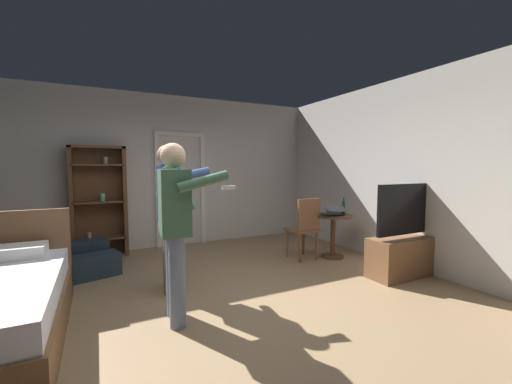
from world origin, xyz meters
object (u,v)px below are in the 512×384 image
Objects in this scene: side_table at (333,229)px; bottle_on_table at (343,208)px; person_striped_shirt at (169,208)px; suitcase_small at (94,266)px; laptop at (333,212)px; suitcase_dark at (87,254)px; person_blue_shirt at (175,219)px; bookshelf at (99,197)px; wooden_chair at (305,226)px; tv_flatscreen at (407,249)px.

side_table is 0.39m from bottle_on_table.
person_striped_shirt is 1.51m from suitcase_small.
suitcase_dark is at bearing 160.61° from laptop.
laptop is 2.65m from person_striped_shirt.
person_striped_shirt reaches higher than person_blue_shirt.
wooden_chair is (2.92, -1.72, -0.44)m from bookshelf.
suitcase_small is (-3.50, 0.71, -0.32)m from side_table.
suitcase_small is (-3.64, 0.79, -0.67)m from bottle_on_table.
tv_flatscreen is 3.17m from person_blue_shirt.
wooden_chair is 2.25m from person_striped_shirt.
bottle_on_table is at bearing -29.31° from suitcase_small.
bookshelf is 2.60× the size of side_table.
wooden_chair is (-0.45, 0.14, -0.21)m from laptop.
tv_flatscreen is 3.10× the size of laptop.
person_blue_shirt is (-2.29, -1.11, 0.45)m from wooden_chair.
bookshelf reaches higher than laptop.
bookshelf is 1.84× the size of wooden_chair.
suitcase_small is (-3.46, 0.75, -0.60)m from laptop.
side_table is 0.40× the size of person_striped_shirt.
bookshelf is 3.89m from side_table.
side_table is at bearing 43.41° from laptop.
person_striped_shirt is (-2.18, -0.33, 0.46)m from wooden_chair.
bookshelf reaches higher than suitcase_small.
person_blue_shirt is at bearing -75.03° from suitcase_dark.
side_table is 3.80m from suitcase_dark.
bookshelf reaches higher than wooden_chair.
person_striped_shirt is at bearing -65.57° from suitcase_small.
person_striped_shirt reaches higher than suitcase_small.
bookshelf is 1.05× the size of person_striped_shirt.
person_blue_shirt is at bearing 177.77° from tv_flatscreen.
laptop is 3.81m from suitcase_dark.
person_striped_shirt is (0.73, -2.05, 0.02)m from bookshelf.
bookshelf is 1.01m from suitcase_dark.
suitcase_small is at bearing 112.94° from person_blue_shirt.
side_table is 1.12× the size of suitcase_small.
wooden_chair is 1.74× the size of suitcase_dark.
bookshelf is at bearing 151.81° from bottle_on_table.
suitcase_small is at bearing 131.47° from person_striped_shirt.
suitcase_dark is at bearing 160.38° from wooden_chair.
bookshelf is 2.92× the size of suitcase_small.
laptop reaches higher than suitcase_small.
person_striped_shirt reaches higher than tv_flatscreen.
tv_flatscreen is at bearing -36.12° from suitcase_dark.
wooden_chair is at bearing -28.49° from suitcase_small.
tv_flatscreen is 1.27× the size of wooden_chair.
person_striped_shirt is at bearing -171.48° from wooden_chair.
bottle_on_table is (-0.19, 1.05, 0.45)m from tv_flatscreen.
laptop is at bearing 109.15° from tv_flatscreen.
laptop is (-0.04, -0.04, 0.28)m from side_table.
wooden_chair is at bearing 8.52° from person_striped_shirt.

